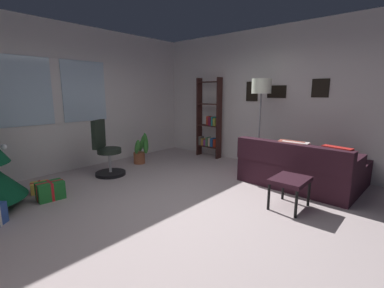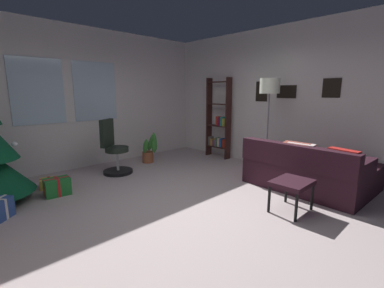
{
  "view_description": "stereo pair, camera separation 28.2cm",
  "coord_description": "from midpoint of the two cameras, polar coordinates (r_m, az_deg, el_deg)",
  "views": [
    {
      "loc": [
        -2.56,
        -2.26,
        1.56
      ],
      "look_at": [
        0.1,
        0.07,
        0.87
      ],
      "focal_mm": 24.87,
      "sensor_mm": 36.0,
      "label": 1
    },
    {
      "loc": [
        -2.37,
        -2.46,
        1.56
      ],
      "look_at": [
        0.1,
        0.07,
        0.87
      ],
      "focal_mm": 24.87,
      "sensor_mm": 36.0,
      "label": 2
    }
  ],
  "objects": [
    {
      "name": "wall_right_with_frames",
      "position": [
        5.74,
        17.18,
        9.29
      ],
      "size": [
        0.12,
        6.06,
        2.85
      ],
      "color": "silver",
      "rests_on": "ground_plane"
    },
    {
      "name": "wall_back_with_windows",
      "position": [
        5.97,
        -24.83,
        8.87
      ],
      "size": [
        5.43,
        0.12,
        2.85
      ],
      "color": "silver",
      "rests_on": "ground_plane"
    },
    {
      "name": "floor_lamp",
      "position": [
        5.33,
        13.14,
        10.7
      ],
      "size": [
        0.37,
        0.37,
        1.81
      ],
      "color": "slate",
      "rests_on": "ground_plane"
    },
    {
      "name": "couch",
      "position": [
        4.74,
        21.45,
        -5.15
      ],
      "size": [
        1.42,
        1.86,
        0.81
      ],
      "color": "black",
      "rests_on": "ground_plane"
    },
    {
      "name": "office_chair",
      "position": [
        5.31,
        -19.33,
        -2.01
      ],
      "size": [
        0.57,
        0.58,
        1.05
      ],
      "color": "black",
      "rests_on": "ground_plane"
    },
    {
      "name": "ground_plane",
      "position": [
        3.77,
        -2.34,
        -14.16
      ],
      "size": [
        5.43,
        6.06,
        0.1
      ],
      "primitive_type": "cube",
      "color": "#B2A1A1"
    },
    {
      "name": "bookshelf",
      "position": [
        6.42,
        2.45,
        4.49
      ],
      "size": [
        0.18,
        0.64,
        1.89
      ],
      "color": "#331A17",
      "rests_on": "ground_plane"
    },
    {
      "name": "footstool",
      "position": [
        3.8,
        18.3,
        -7.78
      ],
      "size": [
        0.53,
        0.43,
        0.42
      ],
      "color": "black",
      "rests_on": "ground_plane"
    },
    {
      "name": "gift_box_gold",
      "position": [
        4.95,
        -31.32,
        -7.97
      ],
      "size": [
        0.31,
        0.3,
        0.17
      ],
      "color": "gold",
      "rests_on": "ground_plane"
    },
    {
      "name": "gift_box_green",
      "position": [
        4.55,
        -29.7,
        -8.71
      ],
      "size": [
        0.38,
        0.27,
        0.27
      ],
      "color": "#1E722D",
      "rests_on": "ground_plane"
    },
    {
      "name": "potted_plant",
      "position": [
        6.01,
        -12.21,
        -1.47
      ],
      "size": [
        0.45,
        0.42,
        0.67
      ],
      "color": "brown",
      "rests_on": "ground_plane"
    }
  ]
}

